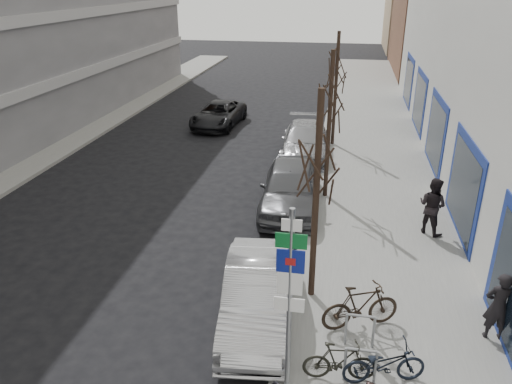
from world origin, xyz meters
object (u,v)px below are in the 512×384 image
at_px(bike_rack, 360,362).
at_px(bike_far_inner, 361,306).
at_px(highway_sign_pole, 290,297).
at_px(meter_mid, 311,191).
at_px(parked_car_mid, 290,187).
at_px(lane_car, 218,114).
at_px(tree_near, 318,149).
at_px(pedestrian_far, 432,205).
at_px(tree_far, 337,62).
at_px(parked_car_back, 305,141).
at_px(bike_mid_inner, 340,361).
at_px(bike_mid_curb, 384,361).
at_px(parked_car_front, 258,294).
at_px(tree_mid, 331,91).
at_px(pedestrian_near, 498,306).
at_px(meter_back, 321,143).
at_px(meter_front, 292,277).

bearing_deg(bike_rack, bike_far_inner, 89.62).
distance_m(highway_sign_pole, meter_mid, 8.65).
distance_m(bike_rack, parked_car_mid, 8.65).
bearing_deg(meter_mid, highway_sign_pole, -88.32).
relative_size(meter_mid, lane_car, 0.27).
distance_m(bike_rack, tree_near, 4.66).
distance_m(tree_near, pedestrian_far, 6.15).
xyz_separation_m(tree_far, parked_car_back, (-1.20, -1.77, -3.34)).
height_order(tree_far, meter_mid, tree_far).
bearing_deg(bike_mid_inner, bike_mid_curb, -90.81).
height_order(bike_far_inner, parked_car_front, parked_car_front).
bearing_deg(parked_car_mid, bike_far_inner, -72.73).
distance_m(tree_mid, parked_car_back, 5.91).
height_order(tree_far, parked_car_front, tree_far).
distance_m(highway_sign_pole, pedestrian_near, 5.29).
height_order(bike_mid_inner, pedestrian_far, pedestrian_far).
bearing_deg(tree_far, meter_back, -100.20).
relative_size(highway_sign_pole, pedestrian_near, 2.49).
distance_m(meter_front, meter_mid, 5.50).
bearing_deg(tree_far, bike_mid_inner, -87.14).
distance_m(meter_mid, lane_car, 12.21).
distance_m(parked_car_front, parked_car_mid, 6.54).
bearing_deg(parked_car_front, parked_car_mid, 83.19).
height_order(bike_rack, tree_near, tree_near).
height_order(parked_car_back, pedestrian_far, pedestrian_far).
xyz_separation_m(bike_mid_curb, parked_car_front, (-2.87, 1.67, 0.08)).
xyz_separation_m(parked_car_mid, parked_car_back, (0.00, 5.82, -0.10)).
xyz_separation_m(bike_mid_curb, parked_car_back, (-2.87, 14.03, 0.09)).
bearing_deg(lane_car, bike_far_inner, -61.50).
xyz_separation_m(bike_rack, bike_far_inner, (0.01, 1.77, 0.07)).
distance_m(tree_mid, meter_front, 7.70).
relative_size(highway_sign_pole, tree_far, 0.76).
xyz_separation_m(meter_front, lane_car, (-6.02, 16.12, -0.25)).
height_order(meter_back, parked_car_back, parked_car_back).
xyz_separation_m(tree_mid, bike_far_inner, (1.21, -7.63, -3.37)).
height_order(tree_near, parked_car_back, tree_near).
xyz_separation_m(highway_sign_pole, parked_car_front, (-1.00, 2.38, -1.71)).
relative_size(meter_front, bike_far_inner, 0.66).
bearing_deg(pedestrian_far, bike_mid_curb, 113.55).
distance_m(highway_sign_pole, tree_far, 16.59).
height_order(meter_front, bike_mid_curb, meter_front).
bearing_deg(pedestrian_near, bike_mid_inner, 27.49).
bearing_deg(highway_sign_pole, lane_car, 108.14).
relative_size(parked_car_front, parked_car_back, 0.87).
bearing_deg(tree_far, parked_car_front, -94.85).
height_order(highway_sign_pole, meter_back, highway_sign_pole).
height_order(meter_back, bike_mid_inner, meter_back).
bearing_deg(pedestrian_far, lane_car, -11.21).
bearing_deg(pedestrian_near, bike_rack, 30.69).
relative_size(meter_mid, parked_car_mid, 0.25).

